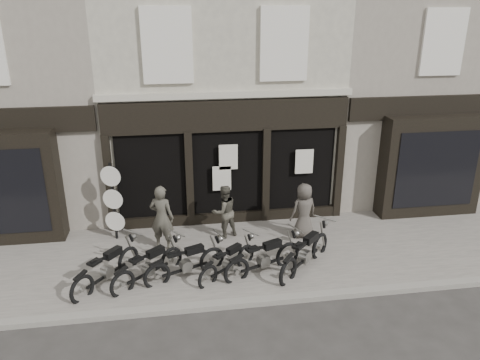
{
  "coord_description": "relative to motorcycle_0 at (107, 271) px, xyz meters",
  "views": [
    {
      "loc": [
        -1.6,
        -10.11,
        6.44
      ],
      "look_at": [
        0.16,
        1.6,
        1.97
      ],
      "focal_mm": 35.0,
      "sensor_mm": 36.0,
      "label": 1
    }
  ],
  "objects": [
    {
      "name": "central_building",
      "position": [
        3.31,
        5.93,
        3.66
      ],
      "size": [
        7.3,
        6.22,
        8.34
      ],
      "color": "#B6B09C",
      "rests_on": "ground"
    },
    {
      "name": "pavement",
      "position": [
        3.31,
        0.88,
        -0.36
      ],
      "size": [
        30.0,
        4.2,
        0.12
      ],
      "primitive_type": "cube",
      "color": "#605B55",
      "rests_on": "ground_plane"
    },
    {
      "name": "neighbour_right",
      "position": [
        9.66,
        5.88,
        3.62
      ],
      "size": [
        5.6,
        6.73,
        8.34
      ],
      "color": "gray",
      "rests_on": "ground"
    },
    {
      "name": "motorcycle_1",
      "position": [
        0.99,
        -0.03,
        -0.01
      ],
      "size": [
        1.8,
        1.59,
        1.04
      ],
      "rotation": [
        0.0,
        0.0,
        0.7
      ],
      "color": "black",
      "rests_on": "ground"
    },
    {
      "name": "motorcycle_5",
      "position": [
        4.91,
        -0.05,
        0.03
      ],
      "size": [
        1.86,
        1.85,
        1.13
      ],
      "rotation": [
        0.0,
        0.0,
        0.78
      ],
      "color": "black",
      "rests_on": "ground"
    },
    {
      "name": "advert_sign_post",
      "position": [
        -0.0,
        2.25,
        0.75
      ],
      "size": [
        0.57,
        0.38,
        2.4
      ],
      "rotation": [
        0.0,
        0.0,
        -0.31
      ],
      "color": "black",
      "rests_on": "ground"
    },
    {
      "name": "man_left",
      "position": [
        1.33,
        1.5,
        0.62
      ],
      "size": [
        0.78,
        0.65,
        1.84
      ],
      "primitive_type": "imported",
      "rotation": [
        0.0,
        0.0,
        2.77
      ],
      "color": "#434037",
      "rests_on": "pavement"
    },
    {
      "name": "ground_plane",
      "position": [
        3.31,
        -0.02,
        -0.42
      ],
      "size": [
        90.0,
        90.0,
        0.0
      ],
      "primitive_type": "plane",
      "color": "#2D2B28",
      "rests_on": "ground"
    },
    {
      "name": "man_right",
      "position": [
        5.32,
        1.62,
        0.5
      ],
      "size": [
        0.89,
        0.7,
        1.61
      ],
      "primitive_type": "imported",
      "rotation": [
        0.0,
        0.0,
        3.4
      ],
      "color": "#443F39",
      "rests_on": "pavement"
    },
    {
      "name": "neighbour_left",
      "position": [
        -3.04,
        5.88,
        3.62
      ],
      "size": [
        5.6,
        6.73,
        8.34
      ],
      "color": "gray",
      "rests_on": "ground"
    },
    {
      "name": "motorcycle_4",
      "position": [
        3.83,
        -0.09,
        0.01
      ],
      "size": [
        2.12,
        1.17,
        1.08
      ],
      "rotation": [
        0.0,
        0.0,
        0.4
      ],
      "color": "black",
      "rests_on": "ground"
    },
    {
      "name": "motorcycle_2",
      "position": [
        1.9,
        -0.01,
        -0.01
      ],
      "size": [
        2.04,
        1.11,
        1.04
      ],
      "rotation": [
        0.0,
        0.0,
        0.4
      ],
      "color": "black",
      "rests_on": "ground"
    },
    {
      "name": "man_centre",
      "position": [
        3.08,
        1.95,
        0.48
      ],
      "size": [
        0.92,
        0.83,
        1.56
      ],
      "primitive_type": "imported",
      "rotation": [
        0.0,
        0.0,
        3.52
      ],
      "color": "#454238",
      "rests_on": "pavement"
    },
    {
      "name": "kerb",
      "position": [
        3.31,
        -1.27,
        -0.36
      ],
      "size": [
        30.0,
        0.25,
        0.13
      ],
      "primitive_type": "cube",
      "color": "gray",
      "rests_on": "ground_plane"
    },
    {
      "name": "motorcycle_3",
      "position": [
        2.93,
        -0.04,
        -0.05
      ],
      "size": [
        1.66,
        1.45,
        0.95
      ],
      "rotation": [
        0.0,
        0.0,
        0.69
      ],
      "color": "black",
      "rests_on": "ground"
    },
    {
      "name": "motorcycle_0",
      "position": [
        0.0,
        0.0,
        0.0
      ],
      "size": [
        1.6,
        1.88,
        1.07
      ],
      "rotation": [
        0.0,
        0.0,
        0.9
      ],
      "color": "black",
      "rests_on": "ground"
    }
  ]
}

